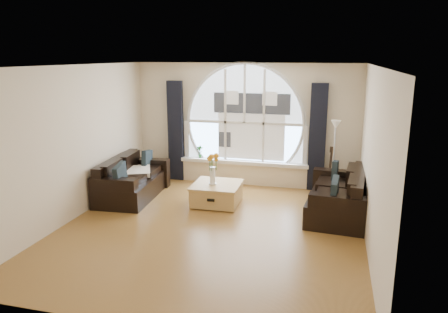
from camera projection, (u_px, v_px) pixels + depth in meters
ground at (211, 229)px, 7.15m from camera, size 5.00×5.50×0.01m
ceiling at (209, 66)px, 6.51m from camera, size 5.00×5.50×0.01m
wall_back at (245, 125)px, 9.42m from camera, size 5.00×0.01×2.70m
wall_front at (133, 210)px, 4.24m from camera, size 5.00×0.01×2.70m
wall_left at (74, 143)px, 7.44m from camera, size 0.01×5.50×2.70m
wall_right at (373, 161)px, 6.22m from camera, size 0.01×5.50×2.70m
attic_slope at (357, 92)px, 6.06m from camera, size 0.92×5.50×0.72m
arched_window at (245, 113)px, 9.32m from camera, size 2.60×0.06×2.15m
window_sill at (244, 162)px, 9.52m from camera, size 2.90×0.22×0.08m
window_frame at (244, 113)px, 9.30m from camera, size 2.76×0.08×2.15m
neighbor_house at (251, 118)px, 9.30m from camera, size 1.70×0.02×1.50m
curtain_left at (176, 131)px, 9.74m from camera, size 0.35×0.12×2.30m
curtain_right at (317, 138)px, 8.96m from camera, size 0.35×0.12×2.30m
sofa_left at (133, 178)px, 8.67m from camera, size 1.03×1.87×0.81m
sofa_right at (337, 194)px, 7.68m from camera, size 1.08×1.92×0.82m
coffee_chest at (217, 193)px, 8.31m from camera, size 0.93×0.93×0.45m
throw_blanket at (137, 172)px, 8.79m from camera, size 0.73×0.73×0.10m
vase_flowers at (212, 165)px, 8.14m from camera, size 0.24×0.24×0.70m
floor_lamp at (334, 160)px, 8.56m from camera, size 0.24×0.24×1.60m
guitar at (330, 171)px, 8.76m from camera, size 0.40×0.30×1.06m
potted_plant at (200, 152)px, 9.73m from camera, size 0.16×0.12×0.29m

